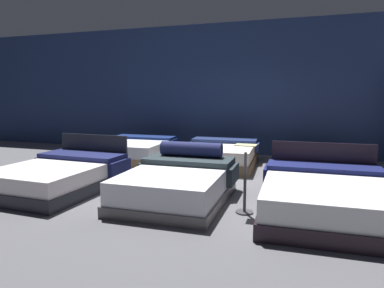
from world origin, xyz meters
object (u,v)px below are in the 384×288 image
at_px(bed_2, 326,197).
at_px(price_sign, 245,187).
at_px(bed_5, 318,164).
at_px(bed_1, 178,183).
at_px(bed_0, 60,176).
at_px(bed_3, 136,150).
at_px(bed_4, 220,155).

distance_m(bed_2, price_sign, 1.08).
distance_m(bed_5, price_sign, 3.09).
distance_m(bed_1, price_sign, 1.11).
distance_m(bed_0, bed_5, 5.02).
bearing_deg(bed_3, price_sign, -44.31).
bearing_deg(bed_4, bed_3, 177.72).
height_order(bed_3, bed_4, bed_4).
bearing_deg(bed_1, price_sign, -15.12).
bearing_deg(bed_1, bed_5, 50.39).
bearing_deg(bed_3, bed_5, -1.87).
xyz_separation_m(bed_4, price_sign, (1.06, -2.94, 0.11)).
bearing_deg(price_sign, bed_4, 109.74).
height_order(bed_2, bed_3, bed_2).
bearing_deg(bed_5, bed_1, -129.80).
xyz_separation_m(bed_3, bed_5, (4.20, -0.00, -0.06)).
height_order(bed_1, bed_3, bed_1).
height_order(bed_0, bed_4, bed_0).
relative_size(bed_0, bed_1, 1.07).
height_order(bed_1, bed_5, bed_1).
distance_m(bed_4, price_sign, 3.13).
relative_size(bed_5, price_sign, 2.23).
bearing_deg(bed_2, bed_5, 88.83).
relative_size(bed_0, bed_4, 1.05).
bearing_deg(bed_4, bed_1, -93.51).
distance_m(bed_1, bed_3, 3.38).
xyz_separation_m(bed_3, bed_4, (2.12, 0.03, -0.00)).
relative_size(bed_1, price_sign, 2.12).
distance_m(bed_0, bed_1, 2.11).
xyz_separation_m(bed_3, price_sign, (3.18, -2.91, 0.11)).
bearing_deg(bed_4, bed_2, -55.34).
bearing_deg(bed_0, bed_2, 2.76).
relative_size(bed_0, bed_5, 1.02).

